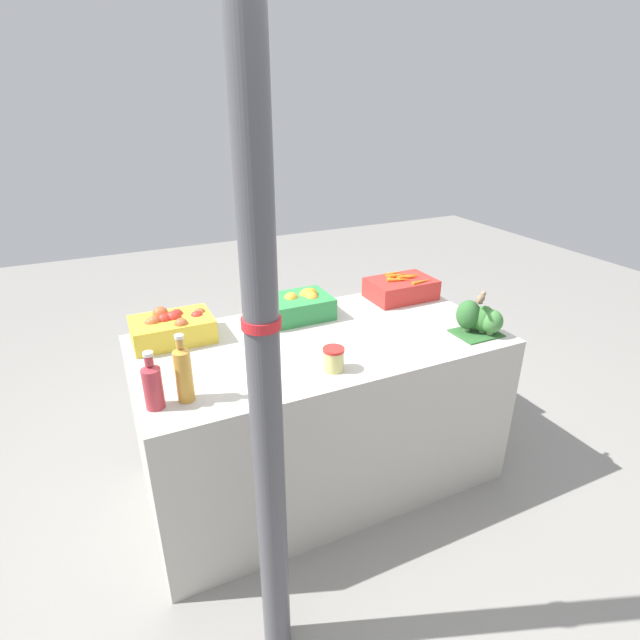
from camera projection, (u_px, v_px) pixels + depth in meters
The scene contains 11 objects.
ground_plane at pixel (320, 472), 2.79m from camera, with size 10.00×10.00×0.00m, color gray.
market_table at pixel (320, 410), 2.62m from camera, with size 1.79×0.92×0.84m, color #B7B2A8.
support_pole at pixel (262, 346), 1.41m from camera, with size 0.11×0.11×2.55m.
apple_crate at pixel (172, 327), 2.41m from camera, with size 0.38×0.26×0.15m.
orange_crate at pixel (297, 305), 2.66m from camera, with size 0.38×0.26×0.15m.
carrot_crate at pixel (401, 288), 2.92m from camera, with size 0.38×0.26×0.14m.
broccoli_pile at pixel (479, 319), 2.47m from camera, with size 0.22×0.20×0.17m.
juice_bottle_ruby at pixel (153, 385), 1.87m from camera, with size 0.07×0.07×0.24m.
juice_bottle_amber at pixel (184, 373), 1.91m from camera, with size 0.07×0.07×0.28m.
pickle_jar at pixel (333, 359), 2.15m from camera, with size 0.09×0.09×0.10m.
sparrow_bird at pixel (481, 298), 2.41m from camera, with size 0.12×0.08×0.05m.
Camera 1 is at (-0.94, -1.99, 1.92)m, focal length 28.00 mm.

